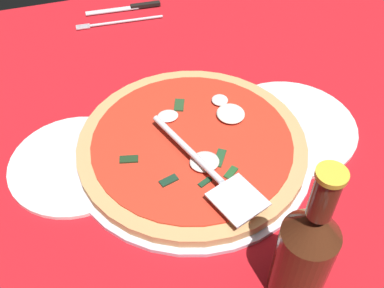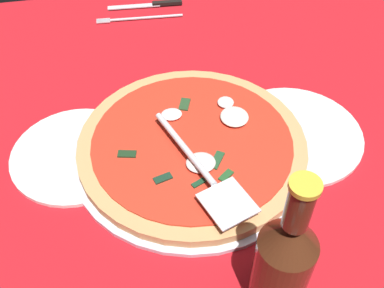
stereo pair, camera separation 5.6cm
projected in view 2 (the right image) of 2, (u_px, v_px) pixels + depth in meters
ground_plane at (208, 157)px, 76.53cm from camera, size 111.95×111.95×0.80cm
checker_pattern at (208, 156)px, 76.20cm from camera, size 111.95×111.95×0.10cm
pizza_pan at (192, 150)px, 76.21cm from camera, size 39.28×39.28×1.06cm
dinner_plate_left at (76, 155)px, 75.62cm from camera, size 21.14×21.14×1.00cm
dinner_plate_right at (293, 134)px, 78.80cm from camera, size 23.39×23.39×1.00cm
pizza at (193, 144)px, 75.18cm from camera, size 37.18×37.18×3.03cm
pizza_server at (203, 171)px, 68.12cm from camera, size 11.79×23.69×1.00cm
place_setting_far at (146, 13)px, 105.71cm from camera, size 20.79×12.50×1.40cm
beer_bottle at (283, 262)px, 52.56cm from camera, size 6.77×6.77×23.68cm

